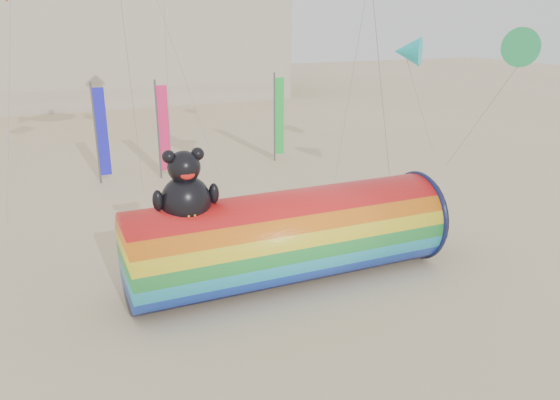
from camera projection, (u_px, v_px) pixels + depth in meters
name	position (u px, v px, depth m)	size (l,w,h in m)	color
ground	(284.00, 286.00, 17.51)	(160.00, 160.00, 0.00)	#CCB58C
windsock_assembly	(288.00, 235.00, 17.49)	(10.38, 3.16, 4.79)	red
kite_handler	(357.00, 213.00, 21.58)	(0.61, 0.40, 1.66)	#4F5156
fabric_bundle	(373.00, 236.00, 21.12)	(2.62, 1.35, 0.41)	#390A12
festival_banners	(185.00, 126.00, 29.45)	(10.77, 1.10, 5.20)	#59595E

